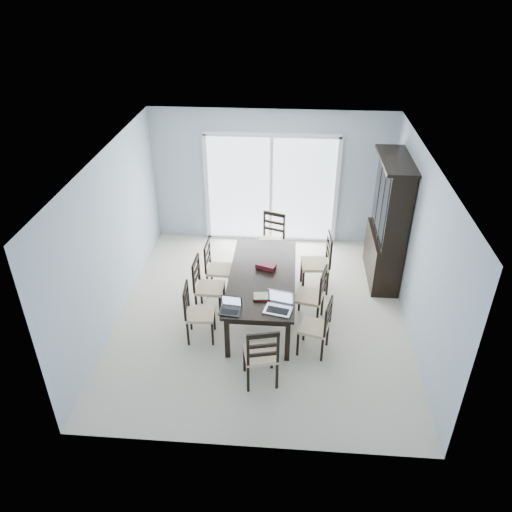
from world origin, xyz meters
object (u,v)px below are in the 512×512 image
object	(u,v)px
chair_left_mid	(203,280)
chair_right_mid	(316,290)
dining_table	(262,279)
chair_left_far	(214,263)
laptop_dark	(230,309)
laptop_silver	(278,307)
chair_right_far	(322,257)
chair_left_near	(194,307)
chair_right_near	(321,322)
hot_tub	(233,197)
chair_end_near	(262,351)
china_hutch	(388,223)
chair_end_far	(272,234)
game_box	(266,266)
cell_phone	(266,312)

from	to	relation	value
chair_left_mid	chair_right_mid	distance (m)	1.74
dining_table	chair_left_far	xyz separation A→B (m)	(-0.84, 0.59, -0.10)
laptop_dark	laptop_silver	world-z (taller)	laptop_silver
chair_right_far	chair_left_near	bearing A→B (deg)	123.14
chair_left_far	chair_right_near	world-z (taller)	chair_left_far
laptop_silver	hot_tub	world-z (taller)	laptop_silver
chair_right_mid	laptop_silver	bearing A→B (deg)	158.74
chair_right_far	chair_end_near	distance (m)	2.47
dining_table	china_hutch	xyz separation A→B (m)	(2.02, 1.25, 0.40)
china_hutch	chair_end_far	size ratio (longest dim) A/B	1.94
chair_left_near	chair_right_far	size ratio (longest dim) A/B	0.89
chair_left_near	game_box	world-z (taller)	chair_left_near
dining_table	hot_tub	world-z (taller)	hot_tub
chair_left_mid	cell_phone	xyz separation A→B (m)	(1.03, -0.95, 0.17)
chair_left_far	laptop_silver	world-z (taller)	chair_left_far
chair_left_mid	laptop_silver	xyz separation A→B (m)	(1.19, -0.90, 0.23)
chair_right_mid	cell_phone	distance (m)	1.10
chair_right_near	chair_right_mid	bearing A→B (deg)	19.29
chair_right_far	chair_end_near	size ratio (longest dim) A/B	1.06
chair_left_near	hot_tub	xyz separation A→B (m)	(0.08, 4.12, -0.13)
chair_right_near	chair_right_far	size ratio (longest dim) A/B	0.87
china_hutch	cell_phone	world-z (taller)	china_hutch
hot_tub	game_box	bearing A→B (deg)	-74.58
laptop_dark	chair_end_near	bearing A→B (deg)	-43.38
chair_end_far	cell_phone	world-z (taller)	chair_end_far
dining_table	chair_right_near	world-z (taller)	chair_right_near
dining_table	chair_end_far	bearing A→B (deg)	87.55
chair_left_mid	cell_phone	distance (m)	1.41
china_hutch	chair_right_near	distance (m)	2.41
chair_left_mid	china_hutch	bearing A→B (deg)	114.43
chair_left_near	hot_tub	distance (m)	4.13
dining_table	chair_left_near	size ratio (longest dim) A/B	2.09
chair_left_mid	chair_right_near	distance (m)	1.97
chair_end_near	hot_tub	distance (m)	5.10
laptop_silver	chair_right_far	bearing A→B (deg)	81.74
chair_right_mid	hot_tub	xyz separation A→B (m)	(-1.68, 3.60, -0.15)
dining_table	chair_end_near	distance (m)	1.51
game_box	chair_end_near	bearing A→B (deg)	-88.33
chair_left_far	laptop_dark	xyz separation A→B (m)	(0.46, -1.54, 0.23)
chair_end_far	hot_tub	xyz separation A→B (m)	(-0.94, 1.91, -0.17)
chair_right_near	laptop_dark	distance (m)	1.28
laptop_silver	game_box	xyz separation A→B (m)	(-0.23, 1.07, -0.02)
chair_right_near	chair_left_near	bearing A→B (deg)	99.20
laptop_silver	game_box	distance (m)	1.09
china_hutch	chair_left_mid	size ratio (longest dim) A/B	1.99
chair_right_mid	chair_end_far	xyz separation A→B (m)	(-0.75, 1.69, 0.02)
chair_left_mid	chair_left_near	bearing A→B (deg)	-0.91
china_hutch	chair_left_near	distance (m)	3.55
chair_left_far	chair_end_far	xyz separation A→B (m)	(0.90, 1.00, 0.03)
chair_left_far	chair_end_far	bearing A→B (deg)	139.71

